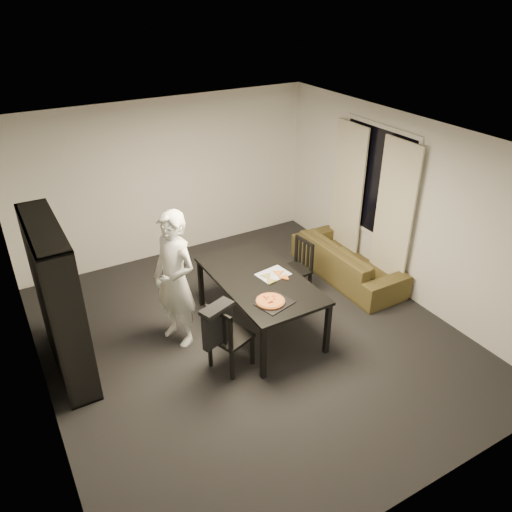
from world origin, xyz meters
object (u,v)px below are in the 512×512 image
sofa (348,260)px  person (175,280)px  chair_left (226,334)px  bookshelf (58,301)px  dining_table (260,283)px  pepperoni_pizza (270,301)px  chair_right (298,264)px  baking_tray (275,303)px

sofa → person: bearing=92.8°
chair_left → person: 0.95m
bookshelf → dining_table: 2.43m
chair_left → person: person is taller
sofa → bookshelf: bearing=89.8°
pepperoni_pizza → dining_table: bearing=72.5°
bookshelf → person: bookshelf is taller
chair_left → chair_right: size_ratio=1.03×
chair_right → baking_tray: bearing=-50.8°
person → baking_tray: person is taller
dining_table → pepperoni_pizza: pepperoni_pizza is taller
chair_left → chair_right: chair_left is taller
sofa → chair_left: bearing=110.3°
dining_table → chair_left: 0.94m
bookshelf → sofa: bookshelf is taller
chair_right → baking_tray: chair_right is taller
chair_right → sofa: size_ratio=0.44×
bookshelf → pepperoni_pizza: bearing=-24.4°
bookshelf → pepperoni_pizza: 2.43m
pepperoni_pizza → chair_right: bearing=42.2°
person → pepperoni_pizza: 1.21m
sofa → dining_table: bearing=103.5°
chair_left → dining_table: bearing=-75.3°
dining_table → baking_tray: (-0.13, -0.58, 0.07)m
baking_tray → pepperoni_pizza: (-0.04, 0.04, 0.02)m
person → pepperoni_pizza: size_ratio=5.16×
chair_left → chair_right: 1.92m
bookshelf → baking_tray: bookshelf is taller
chair_left → pepperoni_pizza: 0.66m
chair_left → bookshelf: bearing=39.2°
dining_table → chair_right: bearing=25.7°
dining_table → pepperoni_pizza: (-0.17, -0.54, 0.09)m
dining_table → pepperoni_pizza: size_ratio=5.26×
person → sofa: size_ratio=0.90×
chair_left → baking_tray: 0.68m
dining_table → person: 1.10m
chair_right → chair_left: bearing=-65.4°
dining_table → chair_left: size_ratio=2.03×
chair_right → pepperoni_pizza: 1.48m
dining_table → sofa: dining_table is taller
person → chair_left: bearing=-3.4°
bookshelf → dining_table: (2.37, -0.46, -0.25)m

